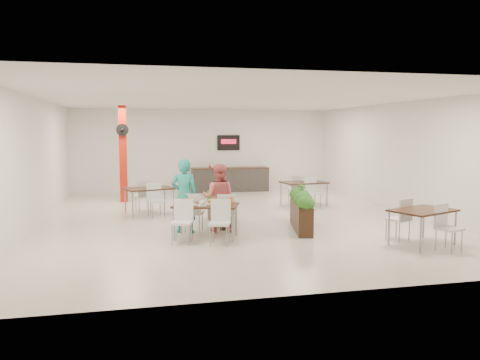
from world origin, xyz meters
name	(u,v)px	position (x,y,z in m)	size (l,w,h in m)	color
ground	(235,219)	(0.00, 0.00, 0.00)	(12.00, 12.00, 0.00)	beige
room_shell	(235,144)	(0.00, 0.00, 2.01)	(10.10, 12.10, 3.22)	white
red_column	(123,153)	(-3.00, 3.79, 1.64)	(0.40, 0.41, 3.20)	#B41C0C
service_counter	(230,179)	(1.00, 5.65, 0.49)	(3.00, 0.64, 2.20)	#2B2826
main_table	(205,210)	(-1.11, -2.09, 0.64)	(1.68, 1.93, 0.92)	black
diner_man	(185,196)	(-1.50, -1.44, 0.86)	(0.63, 0.41, 1.73)	teal
diner_woman	(218,198)	(-0.70, -1.44, 0.80)	(0.78, 0.61, 1.60)	#EF6C6A
planter_left	(219,205)	(-0.56, -0.64, 0.49)	(0.46, 1.70, 0.88)	black
planter_right	(301,208)	(1.27, -1.67, 0.51)	(0.78, 2.05, 1.10)	black
side_table_a	(149,192)	(-2.24, 1.27, 0.64)	(1.50, 1.67, 0.92)	black
side_table_b	(304,185)	(2.64, 1.82, 0.64)	(1.46, 1.66, 0.92)	black
side_table_c	(423,215)	(3.19, -3.72, 0.63)	(1.53, 1.66, 0.92)	black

